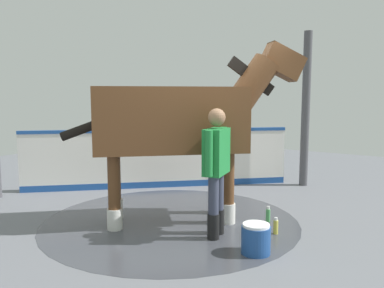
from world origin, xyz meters
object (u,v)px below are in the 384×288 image
at_px(handler, 216,164).
at_px(bottle_shampoo, 276,226).
at_px(wash_bucket, 256,239).
at_px(bottle_spray, 268,215).
at_px(horse, 179,121).

distance_m(handler, bottle_shampoo, 1.13).
xyz_separation_m(wash_bucket, bottle_spray, (-0.33, 1.11, -0.07)).
bearing_deg(horse, bottle_shampoo, -33.79).
distance_m(horse, bottle_shampoo, 1.90).
bearing_deg(horse, bottle_spray, -13.25).
distance_m(wash_bucket, bottle_spray, 1.16).
bearing_deg(horse, wash_bucket, -62.41).
height_order(horse, wash_bucket, horse).
height_order(horse, handler, horse).
bearing_deg(bottle_spray, wash_bucket, -73.45).
distance_m(wash_bucket, bottle_shampoo, 0.72).
height_order(wash_bucket, bottle_shampoo, wash_bucket).
distance_m(horse, bottle_spray, 1.81).
xyz_separation_m(wash_bucket, bottle_shampoo, (-0.05, 0.71, -0.07)).
xyz_separation_m(bottle_shampoo, bottle_spray, (-0.28, 0.40, 0.00)).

